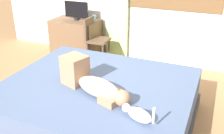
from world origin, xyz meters
name	(u,v)px	position (x,y,z in m)	size (l,w,h in m)	color
ground_plane	(96,125)	(0.00, 0.00, 0.00)	(16.00, 16.00, 0.00)	olive
bed	(98,103)	(0.00, 0.08, 0.27)	(2.24, 1.93, 0.54)	#38383D
person_lying	(92,82)	(0.02, -0.10, 0.65)	(0.93, 0.52, 0.34)	#CCB299
cat	(138,114)	(0.66, -0.41, 0.61)	(0.34, 0.19, 0.21)	silver
desk	(76,38)	(-1.36, 1.88, 0.37)	(0.90, 0.56, 0.74)	brown
tv_monitor	(76,10)	(-1.32, 1.88, 0.92)	(0.48, 0.10, 0.35)	black
cup	(94,17)	(-1.03, 2.05, 0.78)	(0.08, 0.08, 0.08)	teal
chair_by_desk	(94,37)	(-0.86, 1.71, 0.51)	(0.40, 0.40, 0.86)	#4C3828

